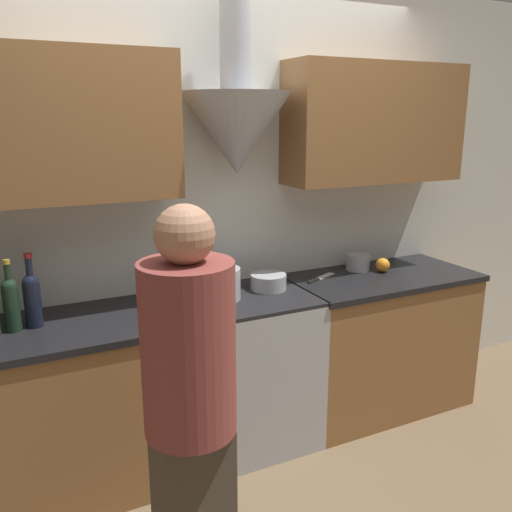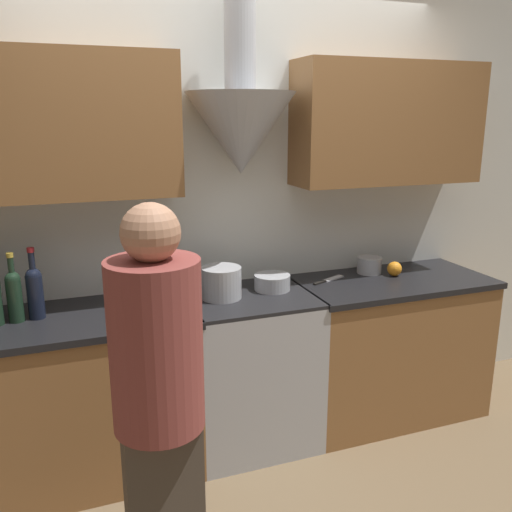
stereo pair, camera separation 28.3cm
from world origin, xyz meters
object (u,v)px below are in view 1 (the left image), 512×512
at_px(stove_range, 248,368).
at_px(wine_bottle_7, 11,302).
at_px(stock_pot, 220,284).
at_px(person_foreground_left, 191,410).
at_px(orange_fruit, 383,265).
at_px(saucepan, 358,262).
at_px(mixing_bowl, 268,282).
at_px(wine_bottle_8, 32,297).

bearing_deg(stove_range, wine_bottle_7, 178.79).
height_order(stock_pot, person_foreground_left, person_foreground_left).
xyz_separation_m(wine_bottle_7, orange_fruit, (2.15, 0.02, -0.10)).
bearing_deg(wine_bottle_7, saucepan, 3.69).
bearing_deg(stove_range, stock_pot, 173.54).
bearing_deg(mixing_bowl, person_foreground_left, -128.85).
relative_size(stove_range, person_foreground_left, 0.56).
bearing_deg(wine_bottle_8, person_foreground_left, -68.21).
height_order(stock_pot, saucepan, stock_pot).
xyz_separation_m(stock_pot, mixing_bowl, (0.31, 0.04, -0.04)).
bearing_deg(saucepan, stove_range, -169.63).
height_order(wine_bottle_7, wine_bottle_8, wine_bottle_8).
bearing_deg(orange_fruit, mixing_bowl, 179.60).
height_order(wine_bottle_7, mixing_bowl, wine_bottle_7).
xyz_separation_m(wine_bottle_8, orange_fruit, (2.06, 0.01, -0.10)).
bearing_deg(orange_fruit, stove_range, -177.10).
distance_m(wine_bottle_7, wine_bottle_8, 0.09).
xyz_separation_m(stock_pot, orange_fruit, (1.12, 0.03, -0.04)).
xyz_separation_m(orange_fruit, person_foreground_left, (-1.65, -1.03, -0.05)).
distance_m(stove_range, wine_bottle_8, 1.24).
bearing_deg(orange_fruit, wine_bottle_7, -179.36).
bearing_deg(person_foreground_left, mixing_bowl, 51.15).
bearing_deg(orange_fruit, person_foreground_left, -147.92).
xyz_separation_m(stove_range, saucepan, (0.85, 0.16, 0.49)).
distance_m(stove_range, wine_bottle_7, 1.32).
bearing_deg(wine_bottle_8, mixing_bowl, 0.70).
relative_size(wine_bottle_7, wine_bottle_8, 0.96).
relative_size(stove_range, wine_bottle_8, 2.50).
bearing_deg(stock_pot, person_foreground_left, -117.66).
bearing_deg(stock_pot, stove_range, -6.46).
bearing_deg(saucepan, stock_pot, -172.18).
bearing_deg(wine_bottle_7, mixing_bowl, 1.27).
height_order(wine_bottle_8, stock_pot, wine_bottle_8).
xyz_separation_m(stock_pot, person_foreground_left, (-0.53, -1.00, -0.09)).
bearing_deg(saucepan, wine_bottle_8, -176.56).
relative_size(orange_fruit, person_foreground_left, 0.06).
bearing_deg(mixing_bowl, stove_range, -160.66).
relative_size(wine_bottle_7, saucepan, 2.24).
relative_size(orange_fruit, saucepan, 0.59).
distance_m(mixing_bowl, saucepan, 0.71).
distance_m(mixing_bowl, orange_fruit, 0.81).
height_order(stock_pot, mixing_bowl, stock_pot).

